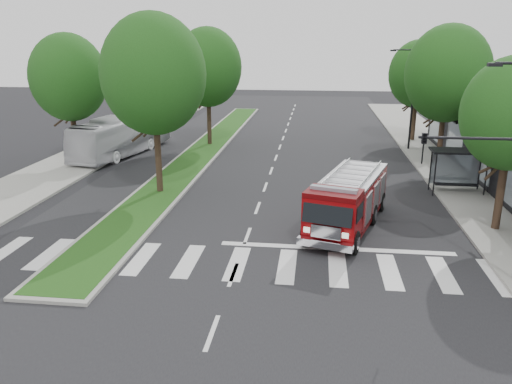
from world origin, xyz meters
The scene contains 15 objects.
ground centered at (0.00, 0.00, 0.00)m, with size 140.00×140.00×0.00m, color black.
sidewalk_right centered at (12.50, 10.00, 0.07)m, with size 5.00×80.00×0.15m, color gray.
sidewalk_left centered at (-14.50, 10.00, 0.07)m, with size 5.00×80.00×0.15m, color gray.
median centered at (-6.00, 18.00, 0.08)m, with size 3.00×50.00×0.15m.
bus_shelter centered at (11.20, 8.15, 2.04)m, with size 3.20×1.60×2.61m.
tree_right_near centered at (11.50, 2.00, 5.51)m, with size 4.40×4.40×8.05m.
tree_right_mid centered at (11.50, 14.00, 6.49)m, with size 5.60×5.60×9.72m.
tree_right_far centered at (11.50, 24.00, 5.84)m, with size 5.00×5.00×8.73m.
tree_median_near centered at (-6.00, 6.00, 6.81)m, with size 5.80×5.80×10.16m.
tree_median_far centered at (-6.00, 20.00, 6.49)m, with size 5.60×5.60×9.72m.
tree_left_mid centered at (-14.00, 12.00, 6.16)m, with size 5.20×5.20×9.16m.
streetlight_right_near centered at (9.61, -3.50, 4.67)m, with size 4.08×0.22×8.00m.
streetlight_right_far centered at (10.35, 20.00, 4.48)m, with size 2.11×0.20×8.00m.
fire_engine centered at (4.60, 1.76, 1.30)m, with size 4.49×8.18×2.72m.
city_bus centered at (-12.00, 15.78, 1.53)m, with size 2.57×10.96×3.05m, color silver.
Camera 1 is at (2.95, -21.13, 8.62)m, focal length 35.00 mm.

